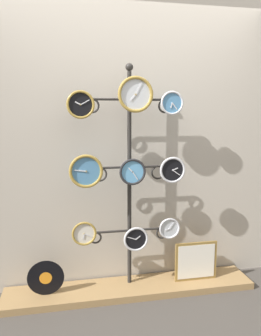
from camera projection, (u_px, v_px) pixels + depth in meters
The scene contains 15 objects.
ground_plane at pixel (139, 315), 2.58m from camera, with size 12.00×12.00×0.00m, color #47423D.
shop_wall at pixel (126, 133), 2.90m from camera, with size 4.40×0.04×2.80m.
low_shelf at pixel (131, 288), 2.91m from camera, with size 2.20×0.36×0.06m.
display_stand at pixel (129, 221), 2.87m from camera, with size 0.74×0.41×1.97m.
clock_top_left at pixel (81, 105), 2.55m from camera, with size 0.22×0.04×0.22m.
clock_top_center at pixel (136, 94), 2.62m from camera, with size 0.29×0.04×0.29m.
clock_top_right at pixel (172, 103), 2.70m from camera, with size 0.20×0.04×0.20m.
clock_middle_left at pixel (86, 171), 2.61m from camera, with size 0.27×0.04×0.27m.
clock_middle_center at pixel (132, 172), 2.72m from camera, with size 0.22×0.04×0.22m.
clock_middle_right at pixel (172, 170), 2.77m from camera, with size 0.23×0.04×0.23m.
clock_bottom_left at pixel (84, 233), 2.73m from camera, with size 0.21×0.04×0.21m.
clock_bottom_center at pixel (136, 239), 2.81m from camera, with size 0.22×0.04×0.22m.
clock_bottom_right at pixel (169, 228), 2.87m from camera, with size 0.19×0.04×0.19m.
vinyl_record at pixel (46, 278), 2.73m from camera, with size 0.30×0.01×0.30m.
picture_frame at pixel (196, 261), 2.98m from camera, with size 0.39×0.02×0.36m.
Camera 1 is at (-0.53, -2.30, 1.56)m, focal length 35.00 mm.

